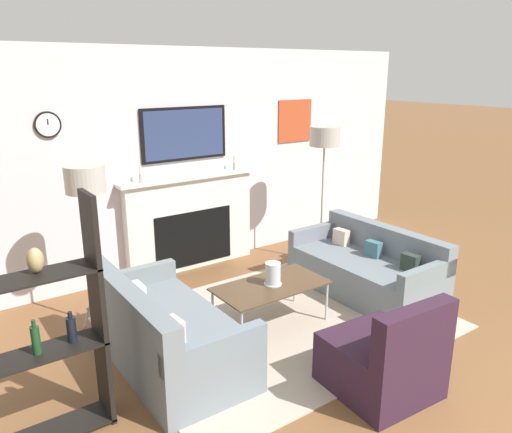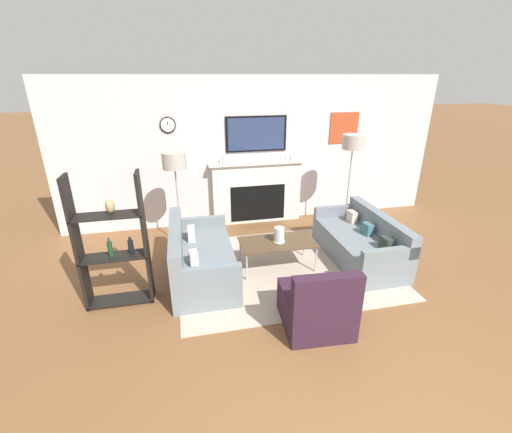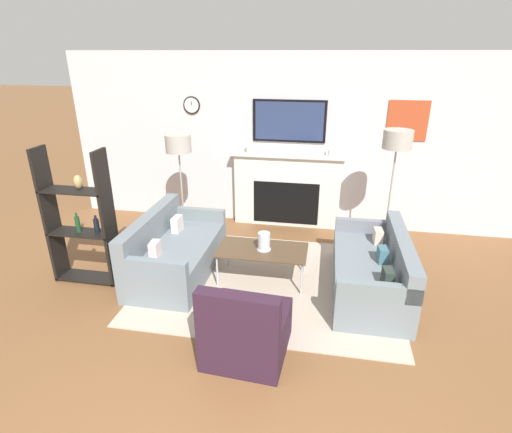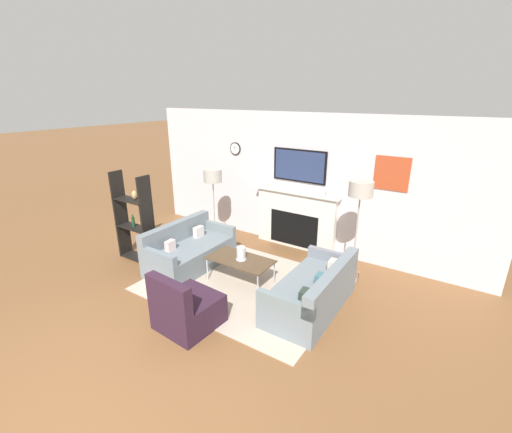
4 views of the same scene
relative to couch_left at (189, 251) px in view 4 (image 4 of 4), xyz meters
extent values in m
plane|color=brown|center=(1.24, -3.02, -0.28)|extent=(60.00, 60.00, 0.00)
cube|color=silver|center=(1.24, 1.95, 1.07)|extent=(7.22, 0.07, 2.70)
cube|color=silver|center=(1.24, 1.84, 0.30)|extent=(1.70, 0.16, 1.16)
cube|color=black|center=(1.24, 1.75, 0.12)|extent=(1.05, 0.01, 0.69)
cube|color=silver|center=(1.24, 1.82, 0.89)|extent=(1.82, 0.22, 0.04)
cylinder|color=#B2AD9E|center=(0.61, 1.79, 0.96)|extent=(0.04, 0.04, 0.10)
cylinder|color=white|center=(0.61, 1.79, 1.06)|extent=(0.03, 0.03, 0.09)
cylinder|color=#B2AD9E|center=(1.88, 1.79, 0.96)|extent=(0.04, 0.04, 0.10)
cylinder|color=white|center=(1.88, 1.79, 1.06)|extent=(0.03, 0.03, 0.09)
cube|color=black|center=(1.24, 1.91, 1.41)|extent=(1.13, 0.04, 0.64)
cube|color=navy|center=(1.24, 1.89, 1.41)|extent=(1.05, 0.01, 0.58)
cylinder|color=black|center=(-0.31, 1.90, 1.62)|extent=(0.27, 0.02, 0.27)
cylinder|color=silver|center=(-0.31, 1.89, 1.62)|extent=(0.23, 0.00, 0.23)
cube|color=black|center=(-0.31, 1.89, 1.65)|extent=(0.01, 0.00, 0.06)
cube|color=#B24323|center=(2.97, 1.91, 1.47)|extent=(0.58, 0.02, 0.58)
cube|color=#B7A794|center=(1.24, 0.00, -0.28)|extent=(3.09, 2.41, 0.01)
cube|color=slate|center=(0.05, 0.00, -0.07)|extent=(0.86, 1.65, 0.43)
cube|color=slate|center=(-0.30, 0.00, 0.33)|extent=(0.17, 1.65, 0.36)
cube|color=slate|center=(0.05, 0.77, 0.24)|extent=(0.85, 0.11, 0.18)
cube|color=slate|center=(0.04, -0.77, 0.24)|extent=(0.85, 0.11, 0.18)
cube|color=beige|center=(-0.08, 0.36, 0.25)|extent=(0.11, 0.21, 0.20)
cube|color=beige|center=(-0.08, -0.36, 0.24)|extent=(0.11, 0.19, 0.18)
cube|color=slate|center=(2.44, 0.00, -0.07)|extent=(0.82, 1.71, 0.42)
cube|color=slate|center=(2.77, 0.00, 0.29)|extent=(0.17, 1.71, 0.32)
cube|color=slate|center=(2.44, -0.81, 0.23)|extent=(0.82, 0.10, 0.18)
cube|color=slate|center=(2.44, 0.80, 0.23)|extent=(0.82, 0.10, 0.18)
cube|color=#2B3730|center=(2.56, -0.50, 0.23)|extent=(0.12, 0.19, 0.18)
cube|color=#3E6975|center=(2.56, 0.00, 0.22)|extent=(0.12, 0.19, 0.18)
cube|color=beige|center=(2.56, 0.50, 0.23)|extent=(0.11, 0.19, 0.19)
cube|color=#301B2C|center=(1.22, -1.29, -0.07)|extent=(0.78, 0.80, 0.42)
cube|color=#301B2C|center=(1.20, -1.59, 0.35)|extent=(0.74, 0.19, 0.41)
cube|color=#4C3823|center=(1.14, 0.03, 0.14)|extent=(1.10, 0.58, 0.02)
cylinder|color=#B7B7BC|center=(0.63, -0.23, -0.07)|extent=(0.02, 0.02, 0.42)
cylinder|color=#B7B7BC|center=(1.66, -0.23, -0.07)|extent=(0.02, 0.02, 0.42)
cylinder|color=#B7B7BC|center=(0.63, 0.28, -0.07)|extent=(0.02, 0.02, 0.42)
cylinder|color=#B7B7BC|center=(1.66, 0.28, -0.07)|extent=(0.02, 0.02, 0.42)
cylinder|color=silver|center=(1.17, 0.02, 0.26)|extent=(0.15, 0.15, 0.22)
cylinder|color=silver|center=(1.17, 0.02, 0.21)|extent=(0.08, 0.08, 0.12)
cylinder|color=silver|center=(1.17, 0.02, 0.16)|extent=(0.17, 0.17, 0.01)
cylinder|color=#9E998E|center=(-0.14, 1.07, -0.16)|extent=(0.09, 0.23, 0.26)
cylinder|color=#9E998E|center=(-0.32, 1.11, -0.16)|extent=(0.17, 0.19, 0.26)
cylinder|color=#9E998E|center=(-0.26, 0.93, -0.16)|extent=(0.23, 0.07, 0.26)
cylinder|color=#9E998E|center=(-0.24, 1.03, 0.52)|extent=(0.02, 0.02, 1.11)
cylinder|color=#B2ADA3|center=(-0.24, 1.03, 1.20)|extent=(0.37, 0.37, 0.25)
cylinder|color=#9E998E|center=(2.83, 1.07, -0.15)|extent=(0.09, 0.23, 0.29)
cylinder|color=#9E998E|center=(2.65, 1.11, -0.15)|extent=(0.17, 0.19, 0.29)
cylinder|color=#9E998E|center=(2.70, 0.93, -0.15)|extent=(0.23, 0.07, 0.29)
cylinder|color=#9E998E|center=(2.73, 1.03, 0.62)|extent=(0.02, 0.02, 1.25)
cylinder|color=#B2ADA3|center=(2.73, 1.03, 1.36)|extent=(0.37, 0.37, 0.24)
cube|color=black|center=(-1.40, -0.35, 0.56)|extent=(0.04, 0.28, 1.68)
cube|color=black|center=(-0.64, -0.35, 0.56)|extent=(0.04, 0.28, 1.68)
cube|color=black|center=(-1.02, -0.35, -0.26)|extent=(0.80, 0.28, 0.02)
cube|color=black|center=(-1.02, -0.35, 0.37)|extent=(0.80, 0.28, 0.01)
cube|color=black|center=(-1.02, -0.35, 0.90)|extent=(0.80, 0.28, 0.02)
cylinder|color=#194223|center=(-1.06, -0.34, 0.47)|extent=(0.06, 0.06, 0.20)
cylinder|color=#194223|center=(-1.06, -0.34, 0.59)|extent=(0.03, 0.03, 0.05)
ellipsoid|color=tan|center=(-0.99, -0.30, 1.00)|extent=(0.11, 0.11, 0.17)
cylinder|color=black|center=(-0.82, -0.32, 0.46)|extent=(0.07, 0.07, 0.18)
cylinder|color=black|center=(-0.82, -0.32, 0.57)|extent=(0.03, 0.03, 0.04)
camera|label=1|loc=(-1.55, -3.52, 2.16)|focal=35.00mm
camera|label=2|loc=(-0.14, -4.28, 2.40)|focal=24.00mm
camera|label=3|loc=(1.86, -4.29, 2.41)|focal=28.00mm
camera|label=4|loc=(4.16, -4.10, 2.73)|focal=24.00mm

